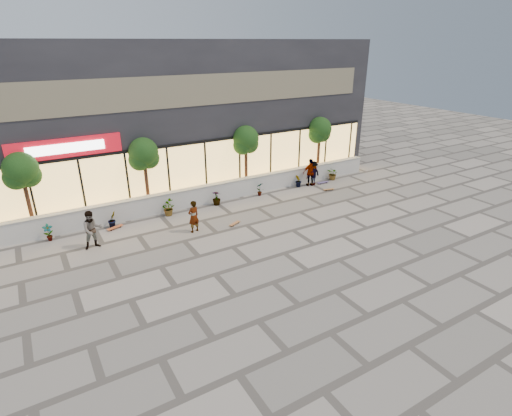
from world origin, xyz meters
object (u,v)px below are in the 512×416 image
skater_center (194,217)px  skater_right_near (311,172)px  tree_east (320,131)px  tree_midwest (144,156)px  skater_right_far (313,173)px  skateboard_center (235,223)px  skater_left (92,230)px  tree_west (21,173)px  skateboard_right_near (329,189)px  tree_mideast (246,142)px  skateboard_left (115,227)px  skateboard_right_far (323,182)px

skater_center → skater_right_near: 9.10m
tree_east → skater_right_near: 3.05m
tree_midwest → skater_right_near: size_ratio=2.26×
skater_right_far → skateboard_center: bearing=15.3°
tree_east → skater_left: size_ratio=2.26×
skater_right_near → tree_west: bearing=8.5°
skater_right_near → skateboard_right_near: bearing=123.2°
tree_mideast → skater_left: bearing=-162.3°
skater_left → skateboard_left: bearing=48.6°
skater_right_far → skater_center: bearing=9.2°
tree_mideast → skater_right_near: bearing=-20.2°
tree_west → tree_east: same height
tree_mideast → tree_east: bearing=0.0°
tree_east → skater_right_near: bearing=-140.4°
skateboard_center → skater_center: bearing=146.3°
tree_east → skater_right_near: size_ratio=2.26×
skater_right_far → skateboard_right_far: 1.04m
tree_west → skateboard_right_far: tree_west is taller
tree_east → skateboard_right_near: tree_east is taller
tree_west → tree_east: size_ratio=1.00×
tree_west → skateboard_center: size_ratio=5.47×
skateboard_left → skateboard_right_near: bearing=-24.8°
tree_west → skateboard_left: (3.34, -1.51, -2.90)m
skateboard_right_far → tree_east: bearing=68.1°
tree_midwest → tree_mideast: 6.00m
tree_mideast → skateboard_right_far: tree_mideast is taller
skater_right_far → skateboard_right_near: skater_right_far is taller
skateboard_left → skater_center: bearing=-54.8°
skateboard_right_near → tree_midwest: bearing=177.2°
skater_right_far → skateboard_right_near: 1.48m
skater_center → skater_left: (-4.37, 0.77, 0.08)m
tree_midwest → tree_mideast: same height
skater_center → skateboard_left: skater_center is taller
tree_west → skateboard_center: (8.54, -4.06, -2.91)m
tree_mideast → skateboard_right_far: size_ratio=4.87×
skater_right_near → skateboard_left: bearing=14.2°
tree_west → skater_center: bearing=-30.0°
skateboard_left → skater_right_near: bearing=-18.9°
skater_right_far → skateboard_right_far: bearing=167.0°
tree_east → skater_left: 15.30m
skater_center → skateboard_center: (2.02, -0.30, -0.72)m
skater_left → skateboard_left: skater_left is taller
skater_center → tree_mideast: bearing=-157.4°
tree_mideast → skater_right_near: (3.81, -1.40, -2.12)m
skateboard_right_near → skateboard_center: bearing=-157.4°
skateboard_right_far → skateboard_left: bearing=-175.9°
skateboard_left → skateboard_center: bearing=-45.6°
skater_right_near → skateboard_left: skater_right_near is taller
tree_midwest → skateboard_left: size_ratio=4.72×
tree_west → skater_left: bearing=-54.3°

